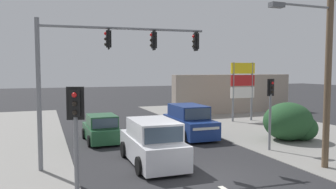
% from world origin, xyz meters
% --- Properties ---
extents(ground_plane, '(140.00, 140.00, 0.00)m').
position_xyz_m(ground_plane, '(0.00, 0.00, 0.00)').
color(ground_plane, '#28282B').
extents(lane_dash_mid, '(0.20, 2.40, 0.01)m').
position_xyz_m(lane_dash_mid, '(0.00, 3.00, 0.00)').
color(lane_dash_mid, silver).
rests_on(lane_dash_mid, ground).
extents(lane_dash_far, '(0.20, 2.40, 0.01)m').
position_xyz_m(lane_dash_far, '(0.00, 8.00, 0.00)').
color(lane_dash_far, silver).
rests_on(lane_dash_far, ground).
extents(utility_pole_foreground_right, '(3.78, 0.28, 8.93)m').
position_xyz_m(utility_pole_foreground_right, '(4.94, -0.43, 4.82)').
color(utility_pole_foreground_right, brown).
rests_on(utility_pole_foreground_right, ground).
extents(traffic_signal_mast, '(6.87, 0.83, 6.00)m').
position_xyz_m(traffic_signal_mast, '(-3.39, 3.05, 4.35)').
color(traffic_signal_mast, slate).
rests_on(traffic_signal_mast, ground).
extents(pedestal_signal_right_kerb, '(0.44, 0.30, 3.56)m').
position_xyz_m(pedestal_signal_right_kerb, '(4.85, 2.78, 2.42)').
color(pedestal_signal_right_kerb, slate).
rests_on(pedestal_signal_right_kerb, ground).
extents(pedestal_signal_left_kerb, '(0.43, 0.31, 3.56)m').
position_xyz_m(pedestal_signal_left_kerb, '(-4.84, -1.93, 2.42)').
color(pedestal_signal_left_kerb, slate).
rests_on(pedestal_signal_left_kerb, ground).
extents(shopping_plaza_sign, '(2.10, 0.16, 4.60)m').
position_xyz_m(shopping_plaza_sign, '(8.95, 11.37, 2.98)').
color(shopping_plaza_sign, slate).
rests_on(shopping_plaza_sign, ground).
extents(roadside_bush, '(2.99, 2.56, 2.17)m').
position_xyz_m(roadside_bush, '(7.49, 4.32, 1.02)').
color(roadside_bush, '#234C28').
rests_on(roadside_bush, ground).
extents(shopfront_wall_far, '(12.00, 1.00, 3.60)m').
position_xyz_m(shopfront_wall_far, '(11.00, 16.00, 1.80)').
color(shopfront_wall_far, '#A39384').
rests_on(shopfront_wall_far, ground).
extents(suv_crossing_left, '(2.12, 4.57, 1.90)m').
position_xyz_m(suv_crossing_left, '(-1.31, 2.64, 0.88)').
color(suv_crossing_left, silver).
rests_on(suv_crossing_left, ground).
extents(suv_kerbside_parked, '(2.14, 4.58, 1.90)m').
position_xyz_m(suv_kerbside_parked, '(2.56, 7.38, 0.88)').
color(suv_kerbside_parked, navy).
rests_on(suv_kerbside_parked, ground).
extents(hatchback_receding_far, '(1.82, 3.66, 1.53)m').
position_xyz_m(hatchback_receding_far, '(-2.64, 7.79, 0.70)').
color(hatchback_receding_far, '#235633').
rests_on(hatchback_receding_far, ground).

